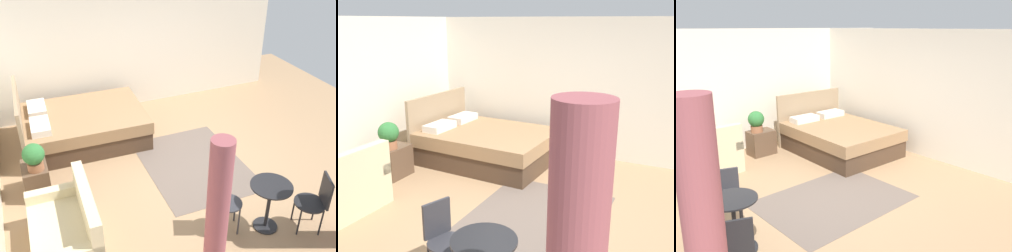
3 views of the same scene
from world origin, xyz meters
The scene contains 11 objects.
ground_plane centered at (0.00, 0.00, -0.01)m, with size 8.35×9.30×0.02m, color #9E7A56.
wall_right centered at (2.67, 0.00, 1.26)m, with size 0.12×6.30×2.53m, color silver.
area_rug centered at (-0.03, -0.04, 0.00)m, with size 2.16×1.64×0.01m, color #66564C.
bed centered at (1.53, 1.57, 0.31)m, with size 1.74×2.29×1.15m.
couch centered at (-1.11, 2.29, 0.30)m, with size 1.35×0.85×0.90m.
nightstand centered at (0.25, 2.53, 0.25)m, with size 0.51×0.38×0.50m.
potted_plant centered at (0.15, 2.51, 0.74)m, with size 0.32×0.32×0.43m.
balcony_table centered at (-1.75, -0.32, 0.50)m, with size 0.56×0.56×0.73m.
cafe_chair_near_window centered at (-1.54, 0.27, 0.50)m, with size 0.48×0.48×0.82m.
cafe_chair_near_couch centered at (-2.01, -0.90, 0.51)m, with size 0.55×0.55×0.86m.
curtain_right centered at (-2.42, 0.90, 1.06)m, with size 0.24×0.24×2.12m.
Camera 1 is at (-4.99, 2.52, 4.00)m, focal length 41.98 mm.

